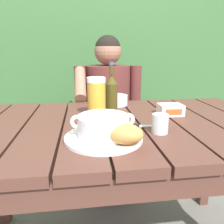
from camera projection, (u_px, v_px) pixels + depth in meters
dining_table at (119, 142)px, 1.00m from camera, size 1.44×0.81×0.77m
hedge_backdrop at (99, 41)px, 2.48m from camera, size 3.87×0.91×2.70m
chair_near_diner at (106, 125)px, 1.86m from camera, size 0.44×0.45×0.95m
person_eating at (108, 104)px, 1.61m from camera, size 0.48×0.47×1.18m
serving_plate at (104, 137)px, 0.78m from camera, size 0.28×0.28×0.01m
soup_bowl at (104, 125)px, 0.77m from camera, size 0.23×0.18×0.08m
bread_roll at (124, 134)px, 0.71m from camera, size 0.15×0.14×0.07m
beer_glass at (97, 98)px, 0.99m from camera, size 0.08×0.08×0.19m
beer_bottle at (112, 93)px, 1.06m from camera, size 0.06×0.06×0.25m
water_glass_small at (160, 124)px, 0.83m from camera, size 0.06×0.06×0.07m
butter_tub at (170, 110)px, 1.07m from camera, size 0.11×0.09×0.05m
table_knife at (138, 126)px, 0.90m from camera, size 0.17×0.04×0.01m
diner_bowl at (116, 100)px, 1.26m from camera, size 0.14×0.14×0.06m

